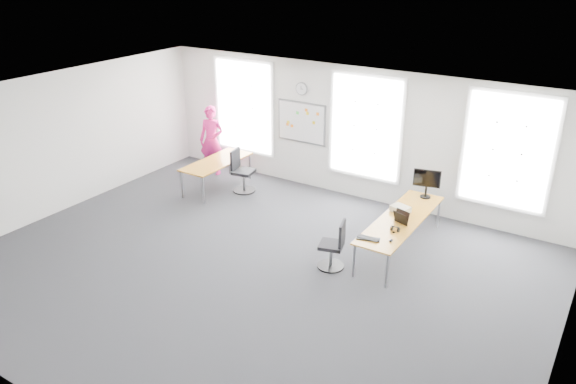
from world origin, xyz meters
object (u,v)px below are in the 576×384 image
Objects in this scene: keyboard at (368,239)px; chair_right at (334,248)px; headphones at (395,229)px; chair_left at (241,173)px; person at (212,140)px; desk_right at (401,220)px; monitor at (427,181)px; desk_left at (217,163)px.

chair_right is at bearing 177.21° from keyboard.
headphones reaches higher than keyboard.
chair_left is 6.13× the size of headphones.
chair_right is at bearing -125.31° from headphones.
chair_right reaches higher than headphones.
chair_right is 5.43m from person.
chair_left is (-4.26, 0.73, -0.19)m from desk_right.
monitor reaches higher than headphones.
desk_left is at bearing 174.52° from monitor.
desk_left is at bearing -128.85° from chair_right.
desk_left is 3.18× the size of monitor.
headphones is at bearing -117.29° from chair_left.
keyboard is at bearing -19.07° from desk_left.
monitor is at bearing 87.92° from desk_right.
desk_right is 3.02× the size of chair_right.
keyboard is 2.28m from monitor.
headphones is at bearing -32.31° from person.
monitor is (0.04, 1.17, 0.40)m from desk_right.
keyboard is (4.09, -1.80, 0.24)m from chair_left.
chair_left is 1.70× the size of monitor.
person is at bearing 167.31° from desk_right.
desk_left is 4.45m from chair_right.
desk_right is at bearing -27.33° from person.
monitor is (0.21, 2.25, 0.35)m from keyboard.
chair_left is at bearing 173.00° from monitor.
chair_left is at bearing 139.69° from keyboard.
monitor is (-0.05, 1.72, 0.31)m from headphones.
person is at bearing 178.70° from headphones.
desk_right is at bearing -110.63° from chair_left.
desk_right is 1.46× the size of desk_left.
monitor reaches higher than chair_left.
headphones reaches higher than desk_right.
desk_right is 0.57m from headphones.
person is at bearing 166.25° from monitor.
chair_left is 4.37m from monitor.
desk_left is at bearing -59.30° from person.
chair_right is 2.28× the size of keyboard.
chair_right is 1.13m from headphones.
chair_left reaches higher than desk_left.
monitor is (0.80, 2.39, 0.63)m from chair_right.
desk_right is 16.76× the size of headphones.
chair_right is 1.54× the size of monitor.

